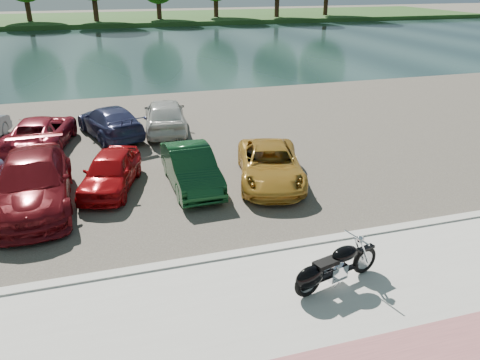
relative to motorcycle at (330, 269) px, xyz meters
The scene contains 14 objects.
ground 0.92m from the motorcycle, 167.50° to the right, with size 200.00×200.00×0.00m, color #595447.
promenade 1.45m from the motorcycle, 121.61° to the right, with size 60.00×6.00×0.10m, color #B8B5AD.
kerb 2.04m from the motorcycle, 111.15° to the left, with size 60.00×0.30×0.14m, color #B8B5AD.
parking_lot 10.88m from the motorcycle, 93.76° to the left, with size 60.00×18.00×0.04m, color #423C35.
river 39.85m from the motorcycle, 91.02° to the left, with size 120.00×40.00×0.00m, color #1A302F.
far_bank 71.85m from the motorcycle, 90.57° to the left, with size 120.00×24.00×0.60m, color #274A1A.
motorcycle is the anchor object (origin of this frame).
car_3 9.04m from the motorcycle, 136.41° to the left, with size 2.14×5.26×1.53m, color #610D13.
car_4 8.09m from the motorcycle, 122.22° to the left, with size 1.45×3.60×1.23m, color #A70B0E.
car_5 6.58m from the motorcycle, 105.82° to the left, with size 1.38×3.95×1.30m, color #103B1C.
car_6 5.98m from the motorcycle, 82.39° to the left, with size 2.02×4.38×1.22m, color #BE892B.
car_10 13.66m from the motorcycle, 119.86° to the left, with size 2.12×4.59×1.28m, color maroon.
car_11 13.16m from the motorcycle, 108.08° to the left, with size 1.81×4.46×1.29m, color navy.
car_12 12.62m from the motorcycle, 97.82° to the left, with size 1.76×4.36×1.49m, color silver.
Camera 1 is at (-3.60, -7.43, 6.38)m, focal length 35.00 mm.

